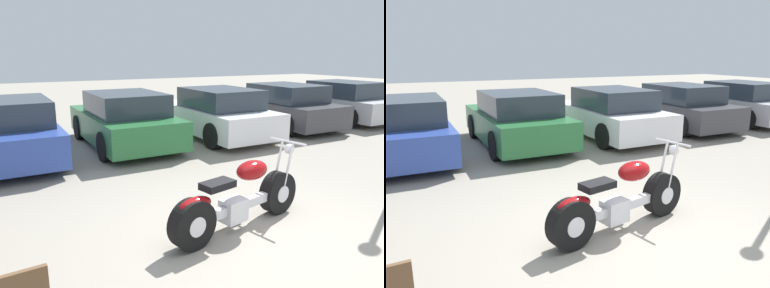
# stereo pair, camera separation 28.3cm
# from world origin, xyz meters

# --- Properties ---
(ground_plane) EXTENTS (60.00, 60.00, 0.00)m
(ground_plane) POSITION_xyz_m (0.00, 0.00, 0.00)
(ground_plane) COLOR gray
(motorcycle) EXTENTS (2.26, 0.84, 1.07)m
(motorcycle) POSITION_xyz_m (-0.15, 0.49, 0.41)
(motorcycle) COLOR black
(motorcycle) RESTS_ON ground_plane
(parked_car_blue) EXTENTS (1.92, 4.06, 1.37)m
(parked_car_blue) POSITION_xyz_m (-2.58, 5.63, 0.65)
(parked_car_blue) COLOR #2D479E
(parked_car_blue) RESTS_ON ground_plane
(parked_car_green) EXTENTS (1.92, 4.06, 1.37)m
(parked_car_green) POSITION_xyz_m (0.06, 5.75, 0.65)
(parked_car_green) COLOR #286B38
(parked_car_green) RESTS_ON ground_plane
(parked_car_white) EXTENTS (1.92, 4.06, 1.37)m
(parked_car_white) POSITION_xyz_m (2.70, 5.54, 0.65)
(parked_car_white) COLOR white
(parked_car_white) RESTS_ON ground_plane
(parked_car_dark_grey) EXTENTS (1.92, 4.06, 1.37)m
(parked_car_dark_grey) POSITION_xyz_m (5.34, 5.78, 0.65)
(parked_car_dark_grey) COLOR #3D3D42
(parked_car_dark_grey) RESTS_ON ground_plane
(parked_car_silver) EXTENTS (1.92, 4.06, 1.37)m
(parked_car_silver) POSITION_xyz_m (7.98, 5.78, 0.65)
(parked_car_silver) COLOR #BCBCC1
(parked_car_silver) RESTS_ON ground_plane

